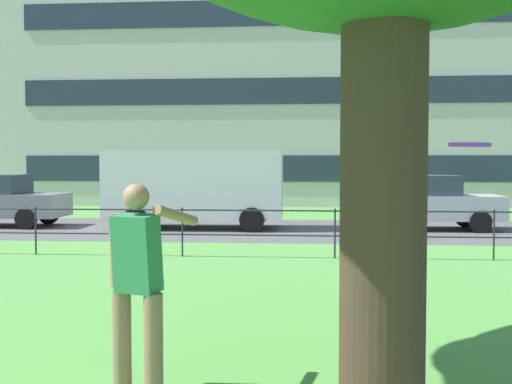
{
  "coord_description": "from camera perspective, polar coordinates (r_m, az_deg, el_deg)",
  "views": [
    {
      "loc": [
        2.68,
        -0.72,
        1.94
      ],
      "look_at": [
        1.85,
        8.63,
        1.51
      ],
      "focal_mm": 46.66,
      "sensor_mm": 36.0,
      "label": 1
    }
  ],
  "objects": [
    {
      "name": "person_thrower",
      "position": [
        5.71,
        -10.1,
        -7.4
      ],
      "size": [
        0.7,
        0.71,
        1.76
      ],
      "color": "#846B4C",
      "rests_on": "ground"
    },
    {
      "name": "panel_van_right",
      "position": [
        19.17,
        -5.19,
        0.65
      ],
      "size": [
        5.05,
        2.2,
        2.24
      ],
      "color": "white",
      "rests_on": "ground"
    },
    {
      "name": "frisbee",
      "position": [
        4.57,
        17.86,
        3.88
      ],
      "size": [
        0.31,
        0.31,
        0.03
      ],
      "color": "purple"
    },
    {
      "name": "park_fence",
      "position": [
        13.61,
        -6.34,
        -2.75
      ],
      "size": [
        30.92,
        0.04,
        1.0
      ],
      "color": "#232328",
      "rests_on": "ground"
    },
    {
      "name": "car_silver_far_right",
      "position": [
        19.41,
        14.43,
        -0.85
      ],
      "size": [
        4.04,
        1.89,
        1.54
      ],
      "color": "#B7BABF",
      "rests_on": "ground"
    },
    {
      "name": "street_strip",
      "position": [
        19.06,
        -3.07,
        -3.17
      ],
      "size": [
        80.0,
        6.33,
        0.01
      ],
      "primitive_type": "cube",
      "color": "#565454",
      "rests_on": "ground"
    },
    {
      "name": "apartment_building_background",
      "position": [
        34.23,
        9.18,
        10.65
      ],
      "size": [
        35.75,
        11.86,
        13.42
      ],
      "color": "beige",
      "rests_on": "ground"
    }
  ]
}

